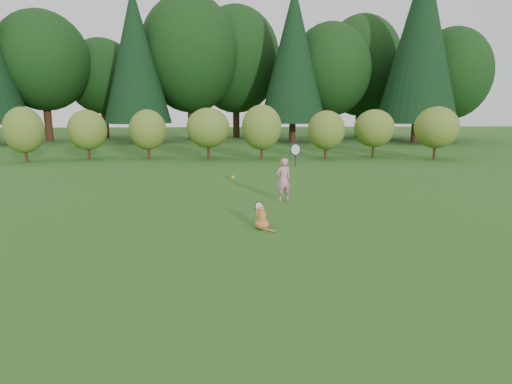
{
  "coord_description": "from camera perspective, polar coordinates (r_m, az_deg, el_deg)",
  "views": [
    {
      "loc": [
        -0.42,
        -9.16,
        2.69
      ],
      "look_at": [
        0.2,
        0.8,
        0.7
      ],
      "focal_mm": 30.0,
      "sensor_mm": 36.0,
      "label": 1
    }
  ],
  "objects": [
    {
      "name": "cat",
      "position": [
        9.58,
        0.77,
        -3.33
      ],
      "size": [
        0.51,
        0.8,
        0.72
      ],
      "rotation": [
        0.0,
        0.0,
        0.37
      ],
      "color": "#BB4A24",
      "rests_on": "ground"
    },
    {
      "name": "tennis_ball",
      "position": [
        9.62,
        -3.11,
        1.96
      ],
      "size": [
        0.07,
        0.07,
        0.07
      ],
      "color": "yellow",
      "rests_on": "ground"
    },
    {
      "name": "shrub_row",
      "position": [
        22.2,
        -2.5,
        7.93
      ],
      "size": [
        28.0,
        3.0,
        2.8
      ],
      "primitive_type": null,
      "color": "#5B7624",
      "rests_on": "ground"
    },
    {
      "name": "woodland_backdrop",
      "position": [
        32.52,
        -2.97,
        19.77
      ],
      "size": [
        48.0,
        10.0,
        15.0
      ],
      "primitive_type": null,
      "color": "black",
      "rests_on": "ground"
    },
    {
      "name": "ground",
      "position": [
        9.56,
        -0.9,
        -5.07
      ],
      "size": [
        100.0,
        100.0,
        0.0
      ],
      "primitive_type": "plane",
      "color": "#1E5217",
      "rests_on": "ground"
    },
    {
      "name": "child",
      "position": [
        12.41,
        3.75,
        1.81
      ],
      "size": [
        0.73,
        0.45,
        1.87
      ],
      "rotation": [
        0.0,
        0.0,
        3.44
      ],
      "color": "pink",
      "rests_on": "ground"
    }
  ]
}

